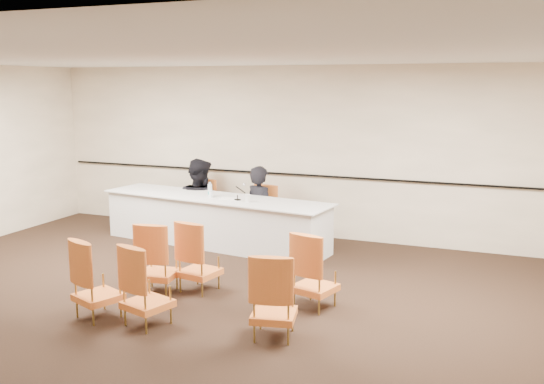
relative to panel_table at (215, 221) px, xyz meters
The scene contains 20 objects.
floor 3.09m from the panel_table, 67.27° to the right, with size 10.00×10.00×0.00m, color black.
ceiling 4.01m from the panel_table, 67.27° to the right, with size 10.00×10.00×0.00m, color silver.
wall_back 1.99m from the panel_table, 44.71° to the left, with size 10.00×0.04×3.00m, color #C4B59A.
wall_rail 1.78m from the panel_table, 43.72° to the left, with size 9.80×0.04×0.03m, color black.
panel_table is the anchor object (origin of this frame).
panelist_main 0.80m from the panel_table, 40.61° to the left, with size 0.63×0.41×1.73m, color black.
panelist_main_chair 0.80m from the panel_table, 40.61° to the left, with size 0.50×0.50×0.95m, color #C06922, non-canonical shape.
panelist_second 0.96m from the panel_table, 134.03° to the left, with size 0.92×0.72×1.90m, color black.
panelist_second_chair 0.96m from the panel_table, 134.03° to the left, with size 0.50×0.50×0.95m, color #C06922, non-canonical shape.
papers 0.51m from the panel_table, 14.47° to the right, with size 0.30×0.22×0.00m, color white.
microphone 0.74m from the panel_table, 14.46° to the right, with size 0.10×0.19×0.27m, color black, non-canonical shape.
water_bottle 0.54m from the panel_table, 149.99° to the right, with size 0.08×0.08×0.25m, color teal, non-canonical shape.
drinking_glass 0.47m from the panel_table, 105.78° to the right, with size 0.06×0.06×0.10m, color white.
coffee_cup 0.87m from the panel_table, 16.27° to the right, with size 0.08×0.08×0.13m, color silver.
aud_chair_front_left 2.44m from the panel_table, 80.43° to the right, with size 0.50×0.50×0.95m, color #C06922, non-canonical shape.
aud_chair_front_mid 2.31m from the panel_table, 67.92° to the right, with size 0.50×0.50×0.95m, color #C06922, non-canonical shape.
aud_chair_front_right 3.27m from the panel_table, 41.20° to the right, with size 0.50×0.50×0.95m, color #C06922, non-canonical shape.
aud_chair_back_left 3.39m from the panel_table, 86.35° to the right, with size 0.50×0.50×0.95m, color #C06922, non-canonical shape.
aud_chair_back_mid 3.48m from the panel_table, 75.37° to the right, with size 0.50×0.50×0.95m, color #C06922, non-canonical shape.
aud_chair_back_right 3.91m from the panel_table, 53.60° to the right, with size 0.50×0.50×0.95m, color #C06922, non-canonical shape.
Camera 1 is at (3.41, -6.03, 2.70)m, focal length 40.00 mm.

